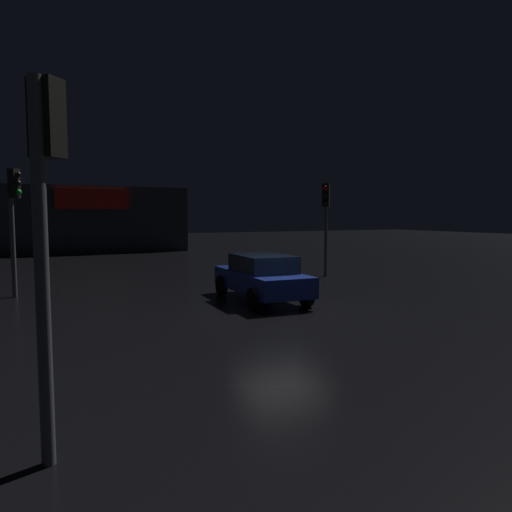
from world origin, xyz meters
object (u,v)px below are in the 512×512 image
traffic_signal_cross_right (326,210)px  car_near (262,277)px  store_building (85,219)px  traffic_signal_cross_left (46,200)px  traffic_signal_opposite (14,209)px

traffic_signal_cross_right → car_near: bearing=-142.0°
store_building → car_near: size_ratio=3.16×
traffic_signal_cross_right → car_near: (-5.47, -4.28, -2.22)m
store_building → car_near: bearing=-85.3°
traffic_signal_cross_left → car_near: (6.83, 8.09, -2.17)m
traffic_signal_opposite → car_near: bearing=-31.4°
traffic_signal_opposite → traffic_signal_cross_left: size_ratio=1.02×
traffic_signal_opposite → car_near: 8.71m
traffic_signal_cross_left → car_near: 10.81m
traffic_signal_opposite → car_near: (7.18, -4.39, -2.22)m
store_building → car_near: store_building is taller
traffic_signal_cross_left → traffic_signal_cross_right: size_ratio=1.01×
store_building → traffic_signal_opposite: store_building is taller
traffic_signal_cross_left → car_near: traffic_signal_cross_left is taller
traffic_signal_opposite → car_near: traffic_signal_opposite is taller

